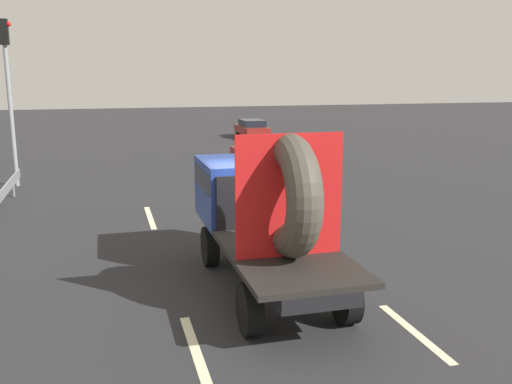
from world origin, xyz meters
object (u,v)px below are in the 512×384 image
flatbed_truck (260,204)px  oncoming_car (252,128)px  distant_sedan (257,153)px  traffic_light (8,80)px

flatbed_truck → oncoming_car: bearing=75.6°
oncoming_car → flatbed_truck: bearing=-104.4°
distant_sedan → flatbed_truck: bearing=-105.0°
flatbed_truck → traffic_light: size_ratio=0.92×
flatbed_truck → oncoming_car: size_ratio=1.54×
distant_sedan → oncoming_car: 12.19m
distant_sedan → traffic_light: bearing=-171.2°
traffic_light → flatbed_truck: bearing=-62.3°
traffic_light → oncoming_car: bearing=46.3°
flatbed_truck → distant_sedan: flatbed_truck is taller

